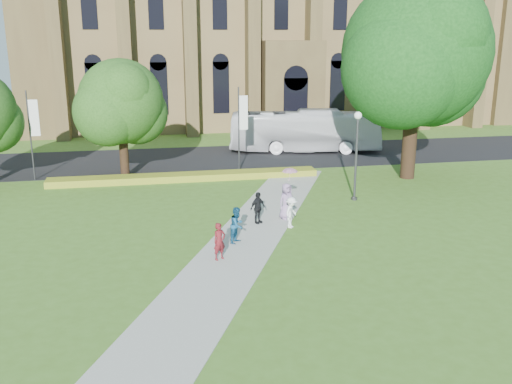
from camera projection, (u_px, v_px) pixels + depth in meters
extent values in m
plane|color=#456B20|center=(250.00, 247.00, 26.35)|extent=(160.00, 160.00, 0.00)
cube|color=black|center=(205.00, 158.00, 45.28)|extent=(160.00, 10.00, 0.02)
cube|color=#B2B2A8|center=(246.00, 239.00, 27.29)|extent=(15.58, 28.54, 0.04)
cube|color=gold|center=(185.00, 177.00, 38.42)|extent=(18.00, 1.40, 0.45)
cube|color=brown|center=(273.00, 44.00, 63.81)|extent=(52.00, 16.00, 17.00)
cube|color=brown|center=(29.00, 24.00, 52.14)|extent=(3.50, 3.50, 21.00)
cube|color=brown|center=(510.00, 26.00, 61.17)|extent=(3.50, 3.50, 21.00)
cube|color=brown|center=(292.00, 87.00, 56.35)|extent=(6.00, 2.50, 9.00)
cylinder|color=#38383D|center=(356.00, 160.00, 33.25)|extent=(0.14, 0.14, 4.80)
sphere|color=white|center=(358.00, 115.00, 32.56)|extent=(0.44, 0.44, 0.44)
cylinder|color=#38383D|center=(354.00, 199.00, 33.87)|extent=(0.36, 0.36, 0.15)
cylinder|color=#332114|center=(410.00, 130.00, 38.29)|extent=(0.96, 0.96, 6.60)
sphere|color=#103A10|center=(416.00, 52.00, 36.94)|extent=(9.60, 9.60, 9.60)
cylinder|color=#332114|center=(124.00, 149.00, 38.43)|extent=(0.60, 0.60, 4.12)
sphere|color=#1E4514|center=(121.00, 101.00, 37.58)|extent=(5.60, 5.60, 5.60)
cylinder|color=#38383D|center=(239.00, 130.00, 40.32)|extent=(0.10, 0.10, 6.00)
cube|color=white|center=(244.00, 113.00, 40.06)|extent=(0.60, 0.02, 2.40)
cylinder|color=#38383D|center=(30.00, 136.00, 37.74)|extent=(0.10, 0.10, 6.00)
cube|color=white|center=(34.00, 118.00, 37.48)|extent=(0.60, 0.02, 2.40)
imported|color=white|center=(305.00, 131.00, 47.52)|extent=(12.83, 5.09, 3.49)
imported|color=maroon|center=(219.00, 241.00, 24.54)|extent=(0.71, 0.63, 1.64)
imported|color=navy|center=(237.00, 225.00, 26.55)|extent=(1.02, 1.06, 1.72)
imported|color=white|center=(291.00, 213.00, 28.64)|extent=(1.09, 1.18, 1.59)
imported|color=black|center=(258.00, 208.00, 29.34)|extent=(1.03, 0.86, 1.65)
imported|color=gray|center=(286.00, 201.00, 30.03)|extent=(1.11, 0.96, 1.92)
imported|color=#E8A4B1|center=(290.00, 176.00, 29.81)|extent=(1.01, 1.01, 0.71)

